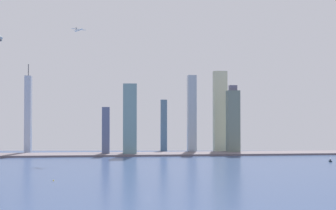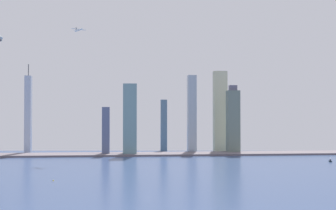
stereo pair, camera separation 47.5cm
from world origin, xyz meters
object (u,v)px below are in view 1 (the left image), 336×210
skyscraper_0 (130,120)px  skyscraper_2 (220,111)px  skyscraper_3 (233,121)px  boat_1 (330,161)px  channel_buoy_0 (53,180)px  airplane (79,30)px  skyscraper_6 (106,131)px  skyscraper_4 (192,114)px  skyscraper_1 (163,125)px  skyscraper_7 (28,114)px

skyscraper_0 → skyscraper_2: (191.08, 80.80, 16.69)m
skyscraper_2 → skyscraper_3: bearing=-74.5°
boat_1 → channel_buoy_0: size_ratio=4.56×
airplane → skyscraper_0: bearing=87.1°
skyscraper_2 → skyscraper_6: 250.14m
channel_buoy_0 → airplane: airplane is taller
skyscraper_0 → skyscraper_6: skyscraper_0 is taller
skyscraper_4 → airplane: size_ratio=6.09×
skyscraper_6 → skyscraper_1: bearing=40.0°
skyscraper_1 → skyscraper_4: size_ratio=0.69×
skyscraper_7 → channel_buoy_0: skyscraper_7 is taller
skyscraper_6 → airplane: bearing=-129.9°
skyscraper_1 → skyscraper_3: skyscraper_3 is taller
skyscraper_1 → skyscraper_7: skyscraper_7 is taller
skyscraper_1 → skyscraper_7: bearing=-169.9°
skyscraper_2 → skyscraper_7: 392.03m
skyscraper_6 → skyscraper_7: (-155.00, 51.11, 31.61)m
skyscraper_3 → skyscraper_7: (-406.29, 32.83, 12.83)m
skyscraper_2 → airplane: airplane is taller
skyscraper_2 → skyscraper_4: bearing=-156.7°
skyscraper_0 → skyscraper_6: size_ratio=1.48×
skyscraper_1 → channel_buoy_0: 479.87m
skyscraper_2 → channel_buoy_0: bearing=-124.1°
skyscraper_3 → skyscraper_6: skyscraper_3 is taller
skyscraper_2 → skyscraper_3: skyscraper_2 is taller
channel_buoy_0 → airplane: (0.90, 291.68, 227.69)m
skyscraper_3 → boat_1: size_ratio=17.29×
skyscraper_2 → skyscraper_6: bearing=-163.0°
skyscraper_6 → airplane: airplane is taller
boat_1 → channel_buoy_0: 452.24m
skyscraper_0 → channel_buoy_0: size_ratio=78.68×
skyscraper_1 → boat_1: size_ratio=13.89×
skyscraper_0 → boat_1: (322.34, -158.58, -66.16)m
skyscraper_1 → airplane: bearing=-136.8°
skyscraper_7 → boat_1: skyscraper_7 is taller
skyscraper_0 → skyscraper_7: size_ratio=0.76×
skyscraper_0 → airplane: airplane is taller
skyscraper_6 → channel_buoy_0: 353.16m
skyscraper_0 → skyscraper_3: bearing=7.5°
skyscraper_0 → skyscraper_4: skyscraper_4 is taller
airplane → skyscraper_3: bearing=74.1°
skyscraper_6 → channel_buoy_0: (-47.31, -347.08, -44.92)m
skyscraper_6 → skyscraper_2: bearing=17.0°
skyscraper_0 → skyscraper_2: skyscraper_2 is taller
skyscraper_7 → airplane: size_ratio=6.87×
skyscraper_6 → boat_1: size_ratio=11.66×
skyscraper_1 → skyscraper_4: (53.07, -55.49, 24.12)m
channel_buoy_0 → skyscraper_6: bearing=82.2°
skyscraper_0 → skyscraper_4: 137.80m
skyscraper_3 → boat_1: skyscraper_3 is taller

